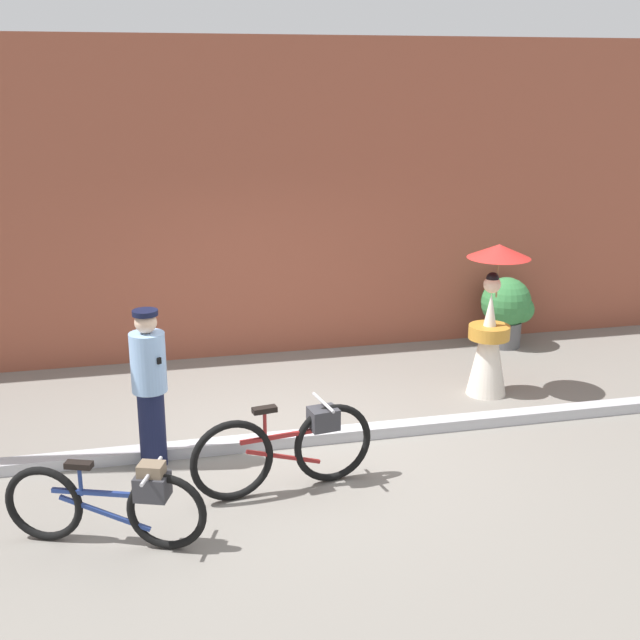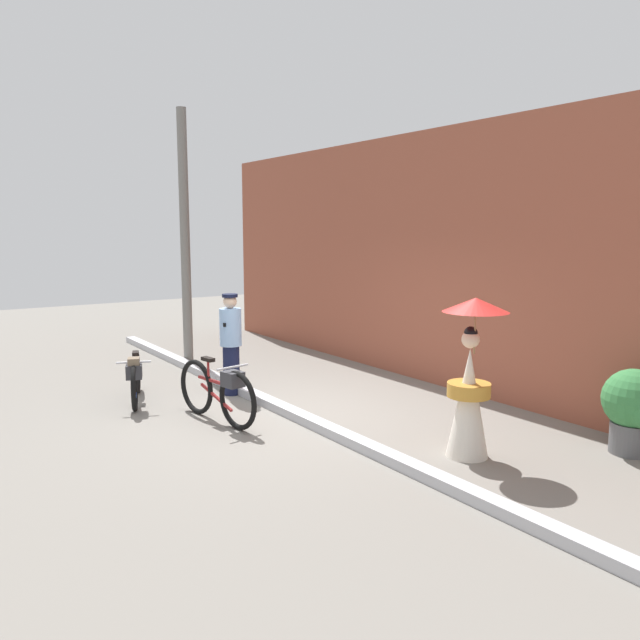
# 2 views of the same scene
# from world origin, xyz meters

# --- Properties ---
(ground_plane) EXTENTS (30.00, 30.00, 0.00)m
(ground_plane) POSITION_xyz_m (0.00, 0.00, 0.00)
(ground_plane) COLOR gray
(building_wall) EXTENTS (14.00, 0.40, 4.19)m
(building_wall) POSITION_xyz_m (0.00, 3.16, 2.10)
(building_wall) COLOR brown
(building_wall) RESTS_ON ground_plane
(sidewalk_curb) EXTENTS (14.00, 0.20, 0.12)m
(sidewalk_curb) POSITION_xyz_m (0.00, 0.00, 0.06)
(sidewalk_curb) COLOR #B2B2B7
(sidewalk_curb) RESTS_ON ground_plane
(bicycle_near_officer) EXTENTS (1.62, 0.70, 0.76)m
(bicycle_near_officer) POSITION_xyz_m (-1.81, -1.55, 0.39)
(bicycle_near_officer) COLOR black
(bicycle_near_officer) RESTS_ON ground_plane
(bicycle_far_side) EXTENTS (1.75, 0.48, 0.86)m
(bicycle_far_side) POSITION_xyz_m (-0.26, -0.94, 0.43)
(bicycle_far_side) COLOR black
(bicycle_far_side) RESTS_ON ground_plane
(person_officer) EXTENTS (0.34, 0.34, 1.59)m
(person_officer) POSITION_xyz_m (-1.46, -0.15, 0.84)
(person_officer) COLOR #141938
(person_officer) RESTS_ON ground_plane
(person_with_parasol) EXTENTS (0.74, 0.74, 1.84)m
(person_with_parasol) POSITION_xyz_m (2.54, 0.87, 0.89)
(person_with_parasol) COLOR silver
(person_with_parasol) RESTS_ON ground_plane
(potted_plant_by_door) EXTENTS (0.72, 0.70, 1.00)m
(potted_plant_by_door) POSITION_xyz_m (3.55, 2.50, 0.56)
(potted_plant_by_door) COLOR #59595B
(potted_plant_by_door) RESTS_ON ground_plane
(utility_pole) EXTENTS (0.18, 0.18, 4.80)m
(utility_pole) POSITION_xyz_m (-4.02, 0.20, 2.40)
(utility_pole) COLOR slate
(utility_pole) RESTS_ON ground_plane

